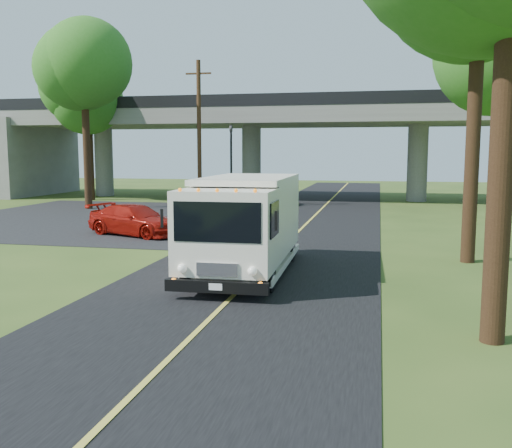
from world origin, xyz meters
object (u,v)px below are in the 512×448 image
(traffic_signal, at_px, (231,156))
(pedestrian, at_px, (180,217))
(step_van, at_px, (245,222))
(tree_right_far, at_px, (508,49))
(tree_left_lot, at_px, (86,77))
(red_sedan, at_px, (135,220))
(utility_pole, at_px, (199,134))
(tree_left_far, at_px, (90,95))

(traffic_signal, relative_size, pedestrian, 3.27)
(step_van, bearing_deg, tree_right_far, 54.43)
(tree_right_far, distance_m, pedestrian, 17.43)
(tree_right_far, height_order, tree_left_lot, tree_right_far)
(step_van, height_order, red_sedan, step_van)
(tree_left_lot, height_order, red_sedan, tree_left_lot)
(utility_pole, height_order, pedestrian, utility_pole)
(tree_left_far, relative_size, step_van, 1.49)
(tree_left_far, height_order, red_sedan, tree_left_far)
(traffic_signal, distance_m, red_sedan, 13.98)
(step_van, relative_size, red_sedan, 1.50)
(tree_right_far, xyz_separation_m, red_sedan, (-15.79, -7.56, -7.66))
(utility_pole, height_order, step_van, utility_pole)
(tree_left_lot, bearing_deg, step_van, -49.97)
(step_van, bearing_deg, red_sedan, 132.62)
(utility_pole, bearing_deg, red_sedan, -85.53)
(traffic_signal, height_order, step_van, traffic_signal)
(red_sedan, xyz_separation_m, pedestrian, (1.93, 0.13, 0.15))
(traffic_signal, distance_m, pedestrian, 13.87)
(tree_right_far, distance_m, tree_left_far, 27.22)
(tree_left_lot, relative_size, step_van, 1.58)
(step_van, distance_m, red_sedan, 9.05)
(traffic_signal, relative_size, tree_left_lot, 0.50)
(tree_left_lot, height_order, tree_left_far, tree_left_lot)
(tree_right_far, height_order, pedestrian, tree_right_far)
(utility_pole, relative_size, tree_left_far, 0.91)
(tree_left_far, bearing_deg, tree_left_lot, -63.43)
(traffic_signal, bearing_deg, utility_pole, -126.87)
(tree_left_lot, relative_size, pedestrian, 6.61)
(tree_left_lot, distance_m, tree_left_far, 6.72)
(utility_pole, relative_size, tree_right_far, 0.82)
(utility_pole, distance_m, tree_left_far, 10.45)
(traffic_signal, relative_size, tree_left_far, 0.53)
(traffic_signal, xyz_separation_m, tree_left_far, (-10.79, 1.84, 4.25))
(utility_pole, height_order, tree_left_far, tree_left_far)
(tree_right_far, xyz_separation_m, tree_left_lot, (-23.00, 2.00, -0.40))
(step_van, bearing_deg, utility_pole, 110.11)
(step_van, distance_m, pedestrian, 7.93)
(tree_right_far, bearing_deg, tree_left_lot, 175.03)
(red_sedan, bearing_deg, tree_right_far, -44.44)
(tree_right_far, distance_m, tree_left_lot, 23.09)
(utility_pole, height_order, tree_right_far, tree_right_far)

